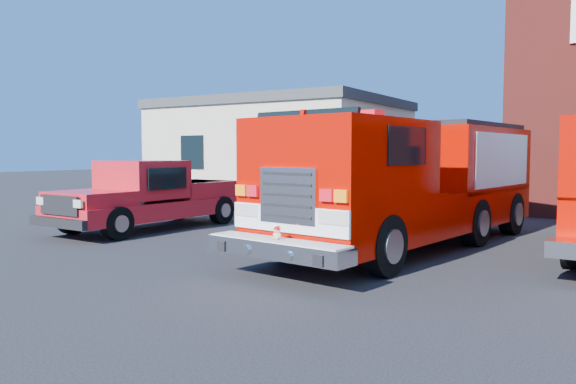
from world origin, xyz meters
The scene contains 4 objects.
ground centered at (0.00, 0.00, 0.00)m, with size 100.00×100.00×0.00m, color black.
side_building centered at (-9.00, 13.00, 2.20)m, with size 10.20×8.20×4.35m.
fire_engine centered at (1.07, 2.05, 1.38)m, with size 3.60×8.89×2.66m.
pickup_truck centered at (-5.62, 1.19, 0.84)m, with size 2.20×5.49×1.77m.
Camera 1 is at (4.93, -9.25, 1.96)m, focal length 35.00 mm.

